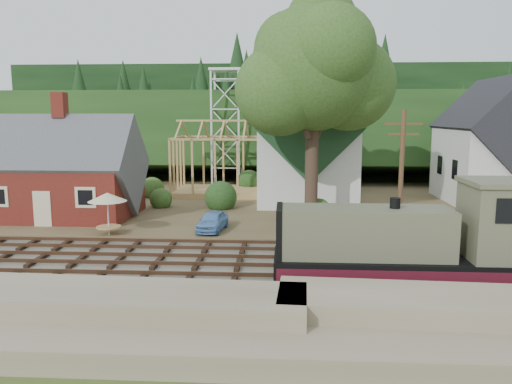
# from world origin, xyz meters

# --- Properties ---
(ground) EXTENTS (140.00, 140.00, 0.00)m
(ground) POSITION_xyz_m (0.00, 0.00, 0.00)
(ground) COLOR #384C1E
(ground) RESTS_ON ground
(embankment) EXTENTS (64.00, 5.00, 1.60)m
(embankment) POSITION_xyz_m (0.00, -8.50, 0.00)
(embankment) COLOR #7F7259
(embankment) RESTS_ON ground
(railroad_bed) EXTENTS (64.00, 11.00, 0.16)m
(railroad_bed) POSITION_xyz_m (0.00, 0.00, 0.08)
(railroad_bed) COLOR #726B5B
(railroad_bed) RESTS_ON ground
(village_flat) EXTENTS (64.00, 26.00, 0.30)m
(village_flat) POSITION_xyz_m (0.00, 18.00, 0.15)
(village_flat) COLOR brown
(village_flat) RESTS_ON ground
(hillside) EXTENTS (70.00, 28.96, 12.74)m
(hillside) POSITION_xyz_m (0.00, 42.00, 0.00)
(hillside) COLOR #1E3F19
(hillside) RESTS_ON ground
(ridge) EXTENTS (80.00, 20.00, 12.00)m
(ridge) POSITION_xyz_m (0.00, 58.00, 0.00)
(ridge) COLOR black
(ridge) RESTS_ON ground
(depot) EXTENTS (10.80, 7.41, 9.00)m
(depot) POSITION_xyz_m (-16.00, 11.00, 3.21)
(depot) COLOR #591B14
(depot) RESTS_ON village_flat
(church) EXTENTS (8.40, 15.17, 13.00)m
(church) POSITION_xyz_m (2.00, 19.68, 5.18)
(church) COLOR silver
(church) RESTS_ON village_flat
(farmhouse) EXTENTS (8.40, 10.80, 10.60)m
(farmhouse) POSITION_xyz_m (18.00, 19.00, 4.87)
(farmhouse) COLOR silver
(farmhouse) RESTS_ON village_flat
(timber_frame) EXTENTS (8.20, 6.20, 6.99)m
(timber_frame) POSITION_xyz_m (-6.00, 22.00, 3.27)
(timber_frame) COLOR tan
(timber_frame) RESTS_ON village_flat
(lattice_tower) EXTENTS (3.20, 3.20, 12.12)m
(lattice_tower) POSITION_xyz_m (-6.00, 28.00, 10.03)
(lattice_tower) COLOR silver
(lattice_tower) RESTS_ON village_flat
(big_tree) EXTENTS (10.90, 8.40, 14.70)m
(big_tree) POSITION_xyz_m (2.17, 10.08, 10.22)
(big_tree) COLOR #38281E
(big_tree) RESTS_ON village_flat
(telegraph_pole_near) EXTENTS (2.20, 0.28, 8.00)m
(telegraph_pole_near) POSITION_xyz_m (7.00, 5.20, 4.25)
(telegraph_pole_near) COLOR #4C331E
(telegraph_pole_near) RESTS_ON ground
(locomotive) EXTENTS (12.11, 3.03, 4.84)m
(locomotive) POSITION_xyz_m (6.39, -3.00, 2.14)
(locomotive) COLOR black
(locomotive) RESTS_ON railroad_bed
(car_blue) EXTENTS (1.91, 3.87, 1.27)m
(car_blue) POSITION_xyz_m (-4.47, 7.00, 0.93)
(car_blue) COLOR #6196D0
(car_blue) RESTS_ON village_flat
(car_green) EXTENTS (4.30, 2.61, 1.34)m
(car_green) POSITION_xyz_m (-19.81, 11.63, 0.97)
(car_green) COLOR #7EB37B
(car_green) RESTS_ON village_flat
(patio_set) EXTENTS (2.38, 2.38, 2.65)m
(patio_set) POSITION_xyz_m (-10.79, 5.50, 2.55)
(patio_set) COLOR silver
(patio_set) RESTS_ON village_flat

